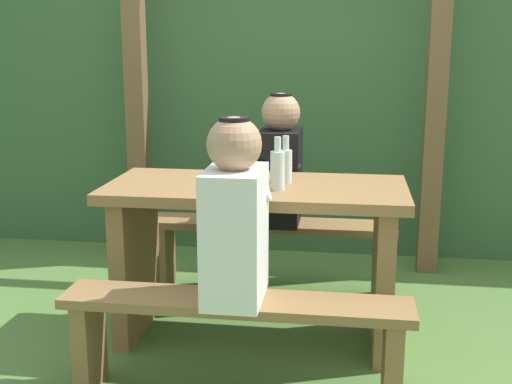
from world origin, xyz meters
The scene contains 13 objects.
ground_plane centered at (0.00, 0.00, 0.00)m, with size 12.00×12.00×0.00m, color #4F7537.
hedge_backdrop centered at (0.00, 1.71, 0.91)m, with size 6.40×0.67×1.83m, color #385F36.
pergola_post_left centered at (-0.93, 1.11, 1.00)m, with size 0.12×0.12×1.99m, color brown.
pergola_post_right centered at (0.93, 1.11, 1.00)m, with size 0.12×0.12×1.99m, color brown.
picnic_table centered at (0.00, 0.00, 0.52)m, with size 1.40×0.64×0.77m.
bench_near centered at (0.00, -0.57, 0.31)m, with size 1.40×0.24×0.43m.
bench_far centered at (0.00, 0.57, 0.31)m, with size 1.40×0.24×0.43m.
person_white_shirt centered at (0.00, -0.57, 0.76)m, with size 0.25×0.35×0.72m.
person_black_coat centered at (0.05, 0.57, 0.76)m, with size 0.25×0.35×0.72m.
drinking_glass centered at (-0.03, 0.01, 0.82)m, with size 0.07×0.07×0.09m, color silver.
bottle_left centered at (0.13, 0.07, 0.86)m, with size 0.06×0.06×0.22m.
bottle_right centered at (0.11, -0.10, 0.87)m, with size 0.07×0.07×0.24m.
cell_phone centered at (-0.19, 0.13, 0.77)m, with size 0.07×0.14×0.01m, color black.
Camera 1 is at (0.43, -2.99, 1.43)m, focal length 46.39 mm.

